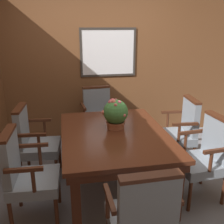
# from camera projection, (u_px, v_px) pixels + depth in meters

# --- Properties ---
(ground_plane) EXTENTS (14.00, 14.00, 0.00)m
(ground_plane) POSITION_uv_depth(u_px,v_px,m) (120.00, 190.00, 3.20)
(ground_plane) COLOR gray
(wall_back) EXTENTS (7.20, 0.08, 2.45)m
(wall_back) POSITION_uv_depth(u_px,v_px,m) (99.00, 67.00, 4.42)
(wall_back) COLOR brown
(wall_back) RESTS_ON ground_plane
(dining_table) EXTENTS (1.21, 1.60, 0.73)m
(dining_table) POSITION_uv_depth(u_px,v_px,m) (114.00, 140.00, 3.07)
(dining_table) COLOR #4C2314
(dining_table) RESTS_ON ground_plane
(chair_left_near) EXTENTS (0.51, 0.54, 0.98)m
(chair_left_near) POSITION_uv_depth(u_px,v_px,m) (26.00, 173.00, 2.57)
(chair_left_near) COLOR #472314
(chair_left_near) RESTS_ON ground_plane
(chair_left_far) EXTENTS (0.52, 0.55, 0.98)m
(chair_left_far) POSITION_uv_depth(u_px,v_px,m) (33.00, 140.00, 3.30)
(chair_left_far) COLOR #472314
(chair_left_far) RESTS_ON ground_plane
(chair_head_near) EXTENTS (0.53, 0.50, 0.98)m
(chair_head_near) POSITION_uv_depth(u_px,v_px,m) (142.00, 217.00, 1.98)
(chair_head_near) COLOR #472314
(chair_head_near) RESTS_ON ground_plane
(chair_head_far) EXTENTS (0.56, 0.53, 0.98)m
(chair_head_far) POSITION_uv_depth(u_px,v_px,m) (98.00, 115.00, 4.22)
(chair_head_far) COLOR #472314
(chair_head_far) RESTS_ON ground_plane
(chair_right_near) EXTENTS (0.52, 0.55, 0.98)m
(chair_right_near) POSITION_uv_depth(u_px,v_px,m) (205.00, 154.00, 2.93)
(chair_right_near) COLOR #472314
(chair_right_near) RESTS_ON ground_plane
(chair_right_far) EXTENTS (0.53, 0.56, 0.98)m
(chair_right_far) POSITION_uv_depth(u_px,v_px,m) (181.00, 129.00, 3.63)
(chair_right_far) COLOR #472314
(chair_right_far) RESTS_ON ground_plane
(potted_plant) EXTENTS (0.32, 0.30, 0.37)m
(potted_plant) POSITION_uv_depth(u_px,v_px,m) (116.00, 113.00, 3.12)
(potted_plant) COLOR #9E5638
(potted_plant) RESTS_ON dining_table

